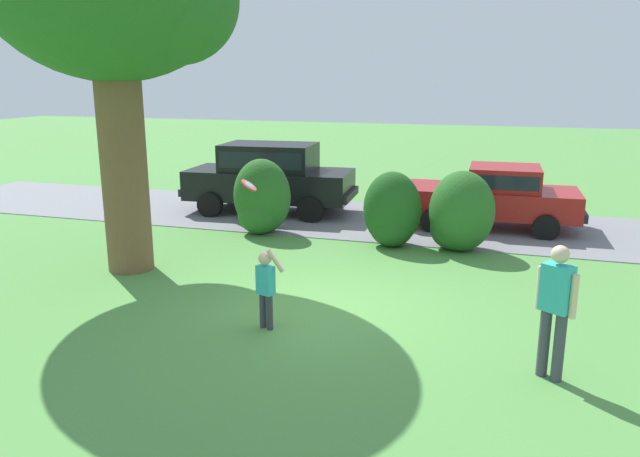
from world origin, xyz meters
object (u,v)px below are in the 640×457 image
Objects in this scene: parked_sedan at (494,194)px; adult_onlooker at (555,305)px; parked_suv at (270,174)px; frisbee at (249,185)px; child_thrower at (266,283)px.

adult_onlooker reaches higher than parked_sedan.
frisbee reaches higher than parked_suv.
frisbee is at bearing 128.44° from child_thrower.
child_thrower is 4.04m from adult_onlooker.
parked_suv reaches higher than child_thrower.
adult_onlooker is at bearing -48.95° from parked_suv.
parked_sedan is 6.01m from parked_suv.
parked_sedan is 15.79× the size of frisbee.
parked_suv is 7.42m from frisbee.
frisbee is at bearing -117.20° from parked_sedan.
child_thrower is at bearing -51.56° from frisbee.
parked_suv is (-6.01, -0.02, 0.23)m from parked_sedan.
parked_suv reaches higher than adult_onlooker.
parked_suv reaches higher than parked_sedan.
frisbee is 4.77m from adult_onlooker.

